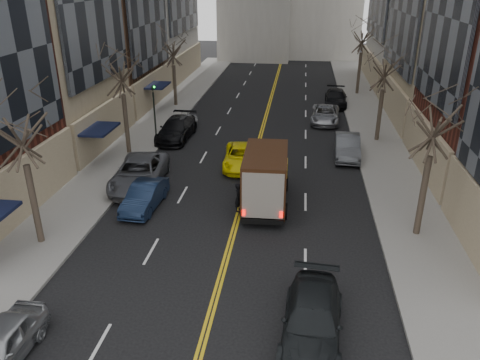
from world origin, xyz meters
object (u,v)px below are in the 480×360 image
at_px(observer_sedan, 312,320).
at_px(taxi, 241,157).
at_px(ups_truck, 266,177).
at_px(pedestrian, 239,197).

xyz_separation_m(observer_sedan, taxi, (-4.39, 15.31, -0.06)).
bearing_deg(observer_sedan, taxi, 110.17).
bearing_deg(observer_sedan, ups_truck, 107.67).
relative_size(observer_sedan, taxi, 1.07).
height_order(ups_truck, observer_sedan, ups_truck).
relative_size(ups_truck, observer_sedan, 1.15).
bearing_deg(ups_truck, taxi, 109.14).
bearing_deg(taxi, pedestrian, -88.35).
height_order(ups_truck, taxi, ups_truck).
distance_m(taxi, pedestrian, 6.31).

